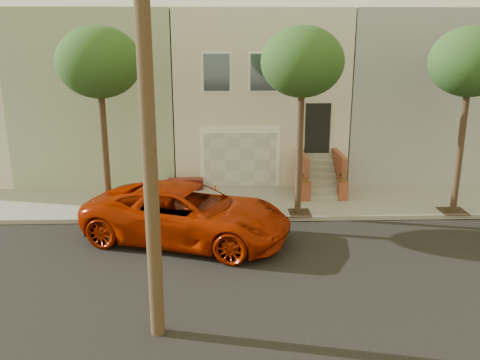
{
  "coord_description": "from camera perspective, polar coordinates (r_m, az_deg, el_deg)",
  "views": [
    {
      "loc": [
        -1.58,
        -12.88,
        6.1
      ],
      "look_at": [
        -1.04,
        3.0,
        1.62
      ],
      "focal_mm": 38.3,
      "sensor_mm": 36.0,
      "label": 1
    }
  ],
  "objects": [
    {
      "name": "house_row",
      "position": [
        24.24,
        1.83,
        9.93
      ],
      "size": [
        33.1,
        11.7,
        7.0
      ],
      "color": "beige",
      "rests_on": "sidewalk"
    },
    {
      "name": "tree_left",
      "position": [
        17.25,
        -15.45,
        12.4
      ],
      "size": [
        2.7,
        2.57,
        6.3
      ],
      "color": "#2D2116",
      "rests_on": "sidewalk"
    },
    {
      "name": "pickup_truck",
      "position": [
        15.72,
        -5.86,
        -3.76
      ],
      "size": [
        6.89,
        4.77,
        1.75
      ],
      "primitive_type": "imported",
      "rotation": [
        0.0,
        0.0,
        1.24
      ],
      "color": "#9E1D00",
      "rests_on": "ground"
    },
    {
      "name": "sidewalk",
      "position": [
        19.26,
        2.86,
        -2.5
      ],
      "size": [
        40.0,
        3.7,
        0.15
      ],
      "primitive_type": "cube",
      "color": "gray",
      "rests_on": "ground"
    },
    {
      "name": "ground",
      "position": [
        14.34,
        4.63,
        -9.49
      ],
      "size": [
        90.0,
        90.0,
        0.0
      ],
      "primitive_type": "plane",
      "color": "black",
      "rests_on": "ground"
    },
    {
      "name": "tree_right",
      "position": [
        18.64,
        24.29,
        11.81
      ],
      "size": [
        2.7,
        2.57,
        6.3
      ],
      "color": "#2D2116",
      "rests_on": "sidewalk"
    },
    {
      "name": "tree_mid",
      "position": [
        16.99,
        6.96,
        12.79
      ],
      "size": [
        2.7,
        2.57,
        6.3
      ],
      "color": "#2D2116",
      "rests_on": "sidewalk"
    }
  ]
}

